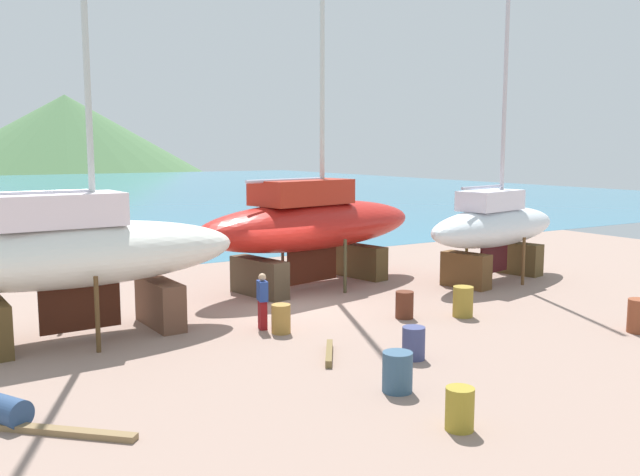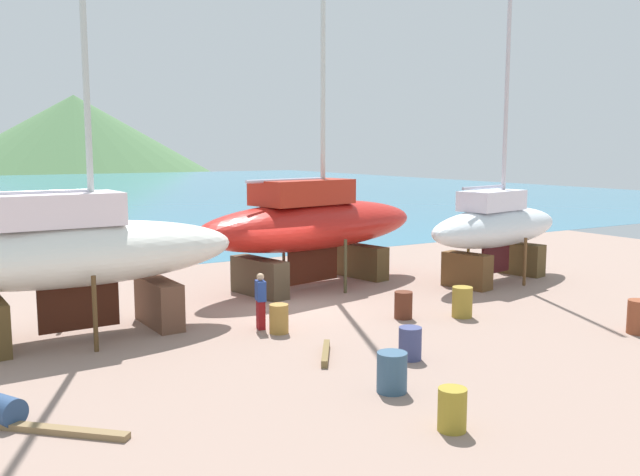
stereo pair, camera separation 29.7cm
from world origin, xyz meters
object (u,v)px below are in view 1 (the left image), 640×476
(sailboat_far_slipway, at_px, (495,227))
(barrel_tipped_right, at_px, (639,316))
(sailboat_mid_port, at_px, (77,254))
(barrel_blue_faded, at_px, (460,409))
(barrel_tipped_left, at_px, (6,411))
(sailboat_large_starboard, at_px, (311,224))
(worker, at_px, (262,300))
(barrel_by_slipway, at_px, (414,343))
(barrel_ochre, at_px, (281,319))
(barrel_tipped_center, at_px, (397,372))
(barrel_rust_mid, at_px, (463,302))
(barrel_tar_black, at_px, (404,305))

(sailboat_far_slipway, xyz_separation_m, barrel_tipped_right, (-2.11, -7.56, -1.64))
(sailboat_mid_port, bearing_deg, barrel_blue_faded, -67.82)
(barrel_blue_faded, xyz_separation_m, barrel_tipped_left, (-7.05, 4.62, -0.13))
(sailboat_large_starboard, height_order, worker, sailboat_large_starboard)
(barrel_tipped_right, relative_size, barrel_by_slipway, 1.18)
(barrel_ochre, distance_m, barrel_by_slipway, 4.12)
(worker, xyz_separation_m, barrel_by_slipway, (1.89, -4.43, -0.44))
(sailboat_large_starboard, height_order, barrel_tipped_left, sailboat_large_starboard)
(sailboat_far_slipway, relative_size, barrel_tipped_center, 16.51)
(barrel_rust_mid, bearing_deg, barrel_tipped_center, -144.70)
(barrel_ochre, xyz_separation_m, barrel_tipped_center, (-0.08, -5.34, 0.02))
(sailboat_mid_port, distance_m, barrel_tipped_right, 15.61)
(sailboat_far_slipway, bearing_deg, barrel_tar_black, -169.51)
(barrel_tipped_left, bearing_deg, sailboat_far_slipway, 16.15)
(barrel_tipped_center, bearing_deg, sailboat_large_starboard, 68.28)
(barrel_tipped_left, bearing_deg, sailboat_mid_port, 64.84)
(sailboat_large_starboard, height_order, barrel_ochre, sailboat_large_starboard)
(barrel_tar_black, relative_size, barrel_by_slipway, 1.03)
(barrel_by_slipway, bearing_deg, sailboat_large_starboard, 74.64)
(sailboat_large_starboard, relative_size, barrel_blue_faded, 21.85)
(barrel_by_slipway, bearing_deg, worker, 113.09)
(sailboat_large_starboard, xyz_separation_m, barrel_ochre, (-4.11, -5.19, -1.94))
(barrel_rust_mid, relative_size, barrel_tipped_center, 1.09)
(barrel_blue_faded, bearing_deg, barrel_tipped_left, 146.75)
(sailboat_mid_port, xyz_separation_m, barrel_by_slipway, (6.54, -6.21, -1.93))
(sailboat_mid_port, height_order, barrel_ochre, sailboat_mid_port)
(sailboat_far_slipway, height_order, worker, sailboat_far_slipway)
(worker, distance_m, barrel_by_slipway, 4.83)
(sailboat_far_slipway, distance_m, barrel_by_slipway, 11.06)
(barrel_blue_faded, bearing_deg, barrel_by_slipway, 61.91)
(sailboat_large_starboard, xyz_separation_m, barrel_blue_faded, (-4.45, -12.69, -1.95))
(barrel_blue_faded, bearing_deg, sailboat_far_slipway, 41.77)
(worker, height_order, barrel_blue_faded, worker)
(sailboat_far_slipway, relative_size, barrel_tar_black, 17.18)
(sailboat_far_slipway, xyz_separation_m, barrel_by_slipway, (-9.05, -6.13, -1.71))
(barrel_ochre, relative_size, barrel_rust_mid, 0.87)
(sailboat_far_slipway, bearing_deg, barrel_tipped_left, -176.38)
(barrel_tipped_right, xyz_separation_m, barrel_tipped_left, (-15.98, 2.33, -0.20))
(sailboat_mid_port, bearing_deg, barrel_rust_mid, -21.83)
(sailboat_large_starboard, height_order, barrel_tar_black, sailboat_large_starboard)
(sailboat_far_slipway, xyz_separation_m, barrel_tipped_left, (-18.08, -5.24, -1.83))
(barrel_tipped_right, bearing_deg, sailboat_large_starboard, 113.30)
(sailboat_large_starboard, distance_m, sailboat_far_slipway, 7.17)
(barrel_tipped_left, bearing_deg, worker, 26.32)
(barrel_blue_faded, bearing_deg, barrel_tipped_right, 14.41)
(worker, xyz_separation_m, barrel_rust_mid, (5.89, -1.93, -0.37))
(worker, bearing_deg, barrel_by_slipway, 125.97)
(sailboat_large_starboard, bearing_deg, barrel_tipped_left, -156.27)
(barrel_ochre, relative_size, barrel_by_slipway, 1.02)
(worker, height_order, barrel_rust_mid, worker)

